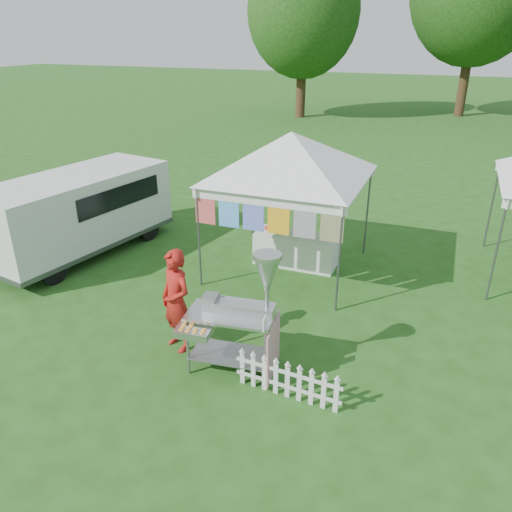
% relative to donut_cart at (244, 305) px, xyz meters
% --- Properties ---
extents(ground, '(120.00, 120.00, 0.00)m').
position_rel_donut_cart_xyz_m(ground, '(-0.54, 0.25, -1.18)').
color(ground, '#274B15').
rests_on(ground, ground).
extents(canopy_main, '(4.24, 4.24, 3.45)m').
position_rel_donut_cart_xyz_m(canopy_main, '(-0.54, 3.75, 1.81)').
color(canopy_main, '#59595E').
rests_on(canopy_main, ground).
extents(tree_left, '(6.40, 6.40, 9.53)m').
position_rel_donut_cart_xyz_m(tree_left, '(-6.54, 24.25, 4.65)').
color(tree_left, '#3B2315').
rests_on(tree_left, ground).
extents(donut_cart, '(1.45, 1.14, 2.00)m').
position_rel_donut_cart_xyz_m(donut_cart, '(0.00, 0.00, 0.00)').
color(donut_cart, gray).
rests_on(donut_cart, ground).
extents(vendor, '(0.75, 0.65, 1.75)m').
position_rel_donut_cart_xyz_m(vendor, '(-1.27, 0.21, -0.31)').
color(vendor, '#A91A14').
rests_on(vendor, ground).
extents(cargo_van, '(2.57, 4.72, 1.86)m').
position_rel_donut_cart_xyz_m(cargo_van, '(-5.34, 2.92, -0.18)').
color(cargo_van, silver).
rests_on(cargo_van, ground).
extents(picket_fence, '(1.62, 0.15, 0.56)m').
position_rel_donut_cart_xyz_m(picket_fence, '(0.80, -0.33, -0.89)').
color(picket_fence, silver).
rests_on(picket_fence, ground).
extents(display_table, '(1.80, 0.70, 0.73)m').
position_rel_donut_cart_xyz_m(display_table, '(-0.45, 4.01, -0.82)').
color(display_table, white).
rests_on(display_table, ground).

